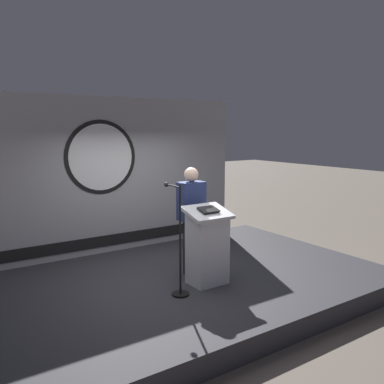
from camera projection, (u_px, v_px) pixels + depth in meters
name	position (u px, v px, depth m)	size (l,w,h in m)	color
ground_plane	(174.00, 296.00, 6.25)	(40.00, 40.00, 0.00)	#6B6056
stage_platform	(174.00, 287.00, 6.22)	(6.40, 4.00, 0.30)	#333338
banner_display	(120.00, 175.00, 7.49)	(4.79, 0.12, 2.81)	#9E9EA3
podium	(207.00, 246.00, 5.91)	(0.64, 0.50, 1.15)	silver
speaker_person	(191.00, 220.00, 6.28)	(0.40, 0.26, 1.67)	black
microphone_stand	(178.00, 256.00, 5.52)	(0.24, 0.51, 1.53)	black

